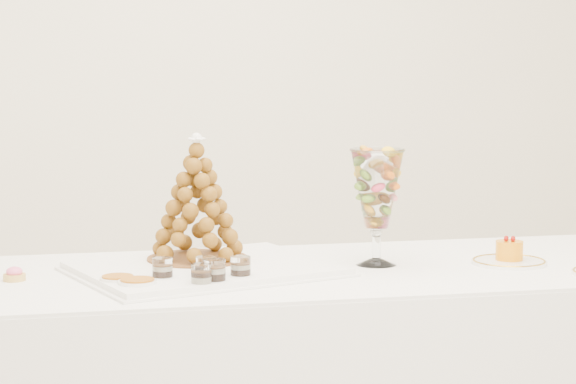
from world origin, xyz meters
name	(u,v)px	position (x,y,z in m)	size (l,w,h in m)	color
lace_tray	(205,269)	(-0.24, 0.14, 0.78)	(0.67, 0.50, 0.02)	white
macaron_vase	(377,190)	(0.26, 0.12, 0.99)	(0.15, 0.15, 0.33)	white
cake_plate	(509,262)	(0.64, 0.03, 0.77)	(0.22, 0.22, 0.01)	white
pink_tart	(14,275)	(-0.76, 0.17, 0.78)	(0.06, 0.06, 0.04)	tan
verrine_a	(162,272)	(-0.38, 0.00, 0.81)	(0.05, 0.05, 0.07)	white
verrine_b	(206,270)	(-0.27, -0.01, 0.80)	(0.05, 0.05, 0.07)	white
verrine_c	(241,270)	(-0.18, -0.03, 0.80)	(0.05, 0.05, 0.07)	white
verrine_d	(201,278)	(-0.30, -0.10, 0.80)	(0.05, 0.05, 0.07)	white
verrine_e	(215,274)	(-0.26, -0.08, 0.81)	(0.06, 0.06, 0.08)	white
ramekin_back	(118,282)	(-0.50, 0.00, 0.78)	(0.09, 0.09, 0.03)	white
ramekin_front	(137,286)	(-0.46, -0.07, 0.78)	(0.10, 0.10, 0.03)	white
croquembouche	(197,198)	(-0.24, 0.23, 0.97)	(0.29, 0.29, 0.36)	brown
mousse_cake	(509,250)	(0.65, 0.04, 0.81)	(0.08, 0.08, 0.07)	orange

